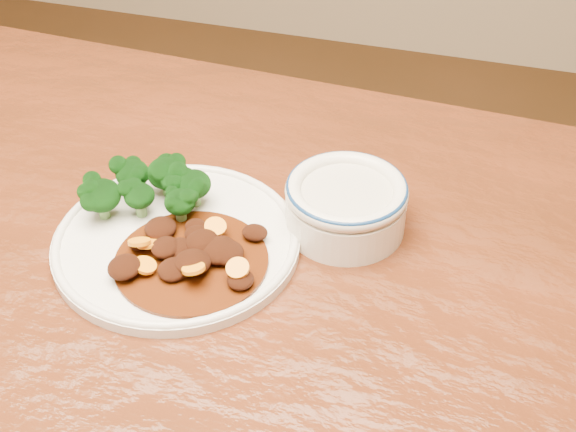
# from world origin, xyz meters

# --- Properties ---
(dining_table) EXTENTS (1.55, 0.98, 0.75)m
(dining_table) POSITION_xyz_m (0.00, 0.00, 0.67)
(dining_table) COLOR #5A240F
(dining_table) RESTS_ON ground
(dinner_plate) EXTENTS (0.25, 0.25, 0.02)m
(dinner_plate) POSITION_xyz_m (0.01, 0.09, 0.76)
(dinner_plate) COLOR white
(dinner_plate) RESTS_ON dining_table
(broccoli_florets) EXTENTS (0.12, 0.09, 0.04)m
(broccoli_florets) POSITION_xyz_m (-0.03, 0.13, 0.79)
(broccoli_florets) COLOR #66994F
(broccoli_florets) RESTS_ON dinner_plate
(mince_stew) EXTENTS (0.15, 0.15, 0.03)m
(mince_stew) POSITION_xyz_m (0.04, 0.06, 0.77)
(mince_stew) COLOR #4F2108
(mince_stew) RESTS_ON dinner_plate
(dip_bowl) EXTENTS (0.13, 0.13, 0.06)m
(dip_bowl) POSITION_xyz_m (0.17, 0.16, 0.78)
(dip_bowl) COLOR silver
(dip_bowl) RESTS_ON dining_table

